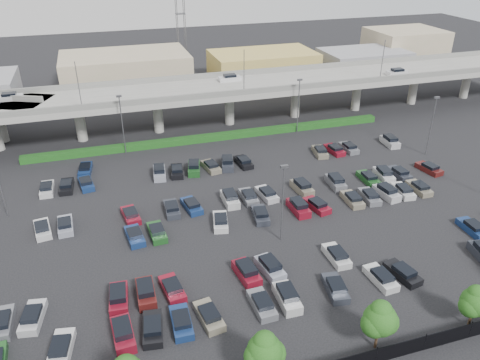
% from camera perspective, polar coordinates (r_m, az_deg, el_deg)
% --- Properties ---
extents(ground, '(280.00, 280.00, 0.00)m').
position_cam_1_polar(ground, '(64.89, 2.37, -3.39)').
color(ground, black).
extents(overpass, '(150.00, 13.00, 15.80)m').
position_cam_1_polar(overpass, '(90.20, -4.56, 10.63)').
color(overpass, gray).
rests_on(overpass, ground).
extents(hedge, '(66.00, 1.60, 1.10)m').
position_cam_1_polar(hedge, '(86.03, -3.18, 5.24)').
color(hedge, '#123F14').
rests_on(hedge, ground).
extents(fence, '(70.00, 0.10, 2.00)m').
position_cam_1_polar(fence, '(44.92, 15.06, -20.32)').
color(fence, black).
rests_on(fence, ground).
extents(tree_row, '(65.07, 3.66, 5.94)m').
position_cam_1_polar(tree_row, '(44.21, 15.36, -16.45)').
color(tree_row, '#332316').
rests_on(tree_row, ground).
extents(parked_cars, '(62.81, 41.63, 1.67)m').
position_cam_1_polar(parked_cars, '(61.82, 3.53, -4.49)').
color(parked_cars, '#1B4D1E').
rests_on(parked_cars, ground).
extents(light_poles, '(66.90, 48.38, 10.30)m').
position_cam_1_polar(light_poles, '(62.45, -1.70, 1.83)').
color(light_poles, '#4F4F54').
rests_on(light_poles, ground).
extents(distant_buildings, '(138.00, 24.00, 9.00)m').
position_cam_1_polar(distant_buildings, '(121.86, -1.88, 13.73)').
color(distant_buildings, gray).
rests_on(distant_buildings, ground).
extents(comm_tower, '(2.40, 2.40, 30.00)m').
position_cam_1_polar(comm_tower, '(129.41, -7.31, 19.73)').
color(comm_tower, '#4F4F54').
rests_on(comm_tower, ground).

